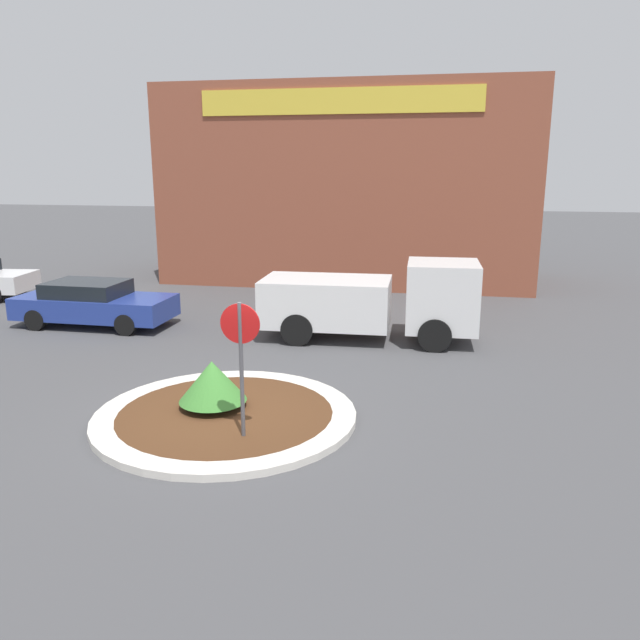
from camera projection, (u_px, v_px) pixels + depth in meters
name	position (u px, v px, depth m)	size (l,w,h in m)	color
ground_plane	(226.00, 419.00, 11.72)	(120.00, 120.00, 0.00)	#474749
traffic_island	(226.00, 415.00, 11.71)	(4.91, 4.91, 0.13)	beige
stop_sign	(241.00, 348.00, 10.30)	(0.67, 0.07, 2.47)	#4C4C51
island_shrub	(212.00, 381.00, 11.81)	(1.29, 1.29, 0.92)	brown
utility_truck	(374.00, 300.00, 16.86)	(5.82, 2.20, 2.18)	silver
storefront_building	(350.00, 186.00, 25.74)	(14.56, 6.07, 7.69)	brown
parked_sedan_blue	(93.00, 303.00, 18.45)	(4.60, 1.94, 1.33)	navy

